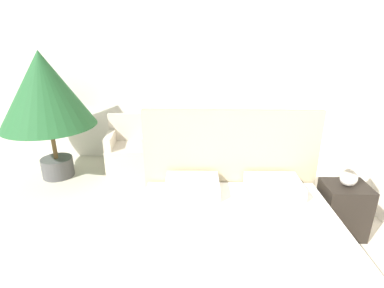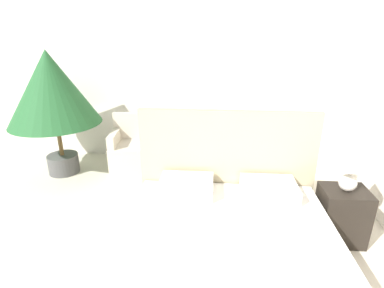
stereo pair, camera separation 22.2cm
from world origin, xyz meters
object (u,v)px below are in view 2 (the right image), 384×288
object	(u,v)px
bed	(228,269)
nightstand	(341,215)
armchair_near_window_right	(203,155)
armchair_near_window_left	(133,153)
side_table	(168,158)
table_lamp	(352,160)
potted_palm	(52,91)

from	to	relation	value
bed	nightstand	size ratio (longest dim) A/B	3.97
bed	armchair_near_window_right	xyz separation A→B (m)	(-0.30, 2.23, 0.00)
armchair_near_window_left	side_table	distance (m)	0.52
armchair_near_window_left	table_lamp	distance (m)	2.92
nightstand	side_table	xyz separation A→B (m)	(-1.97, 1.41, -0.05)
armchair_near_window_left	nightstand	distance (m)	2.86
armchair_near_window_right	potted_palm	xyz separation A→B (m)	(-2.08, -0.13, 0.95)
side_table	table_lamp	bearing A→B (deg)	-35.66
potted_palm	table_lamp	world-z (taller)	potted_palm
armchair_near_window_left	potted_palm	xyz separation A→B (m)	(-1.04, -0.13, 0.95)
bed	nightstand	distance (m)	1.41
table_lamp	nightstand	bearing A→B (deg)	-1.61
armchair_near_window_right	side_table	xyz separation A→B (m)	(-0.52, 0.00, -0.06)
armchair_near_window_left	table_lamp	bearing A→B (deg)	-35.13
potted_palm	nightstand	world-z (taller)	potted_palm
bed	potted_palm	world-z (taller)	potted_palm
potted_palm	side_table	bearing A→B (deg)	4.60
table_lamp	potted_palm	bearing A→B (deg)	159.98
armchair_near_window_left	table_lamp	xyz separation A→B (m)	(2.49, -1.41, 0.59)
nightstand	table_lamp	xyz separation A→B (m)	(-0.00, 0.00, 0.60)
nightstand	armchair_near_window_right	bearing A→B (deg)	135.79
potted_palm	nightstand	xyz separation A→B (m)	(3.53, -1.29, -0.95)
table_lamp	armchair_near_window_left	bearing A→B (deg)	150.45
armchair_near_window_right	table_lamp	distance (m)	2.11
armchair_near_window_left	nightstand	bearing A→B (deg)	-35.10
bed	potted_palm	bearing A→B (deg)	138.53
table_lamp	side_table	xyz separation A→B (m)	(-1.97, 1.41, -0.65)
nightstand	side_table	world-z (taller)	nightstand
armchair_near_window_right	table_lamp	world-z (taller)	table_lamp
potted_palm	table_lamp	xyz separation A→B (m)	(3.53, -1.29, -0.36)
bed	nightstand	world-z (taller)	bed
bed	armchair_near_window_right	world-z (taller)	bed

